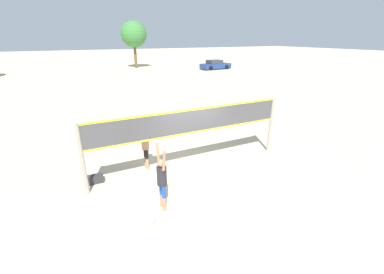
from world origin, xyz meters
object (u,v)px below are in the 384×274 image
(parked_car_near, at_px, (215,65))
(tree_right_cluster, at_px, (134,34))
(player_spiker, at_px, (162,178))
(gear_bag, at_px, (96,179))
(volleyball, at_px, (151,220))
(volleyball_net, at_px, (192,127))
(player_blocker, at_px, (145,143))

(parked_car_near, height_order, tree_right_cluster, tree_right_cluster)
(player_spiker, bearing_deg, gear_bag, 33.68)
(volleyball, height_order, gear_bag, gear_bag)
(tree_right_cluster, bearing_deg, volleyball, -104.37)
(volleyball_net, height_order, tree_right_cluster, tree_right_cluster)
(volleyball, height_order, tree_right_cluster, tree_right_cluster)
(player_spiker, distance_m, tree_right_cluster, 37.38)
(gear_bag, xyz_separation_m, parked_car_near, (20.87, 26.47, 0.49))
(tree_right_cluster, bearing_deg, parked_car_near, -34.74)
(player_blocker, distance_m, gear_bag, 2.11)
(tree_right_cluster, bearing_deg, player_blocker, -104.31)
(player_blocker, xyz_separation_m, volleyball, (-0.83, -3.10, -0.92))
(player_blocker, bearing_deg, volleyball_net, 62.71)
(parked_car_near, bearing_deg, player_spiker, -126.85)
(gear_bag, distance_m, parked_car_near, 33.71)
(volleyball_net, relative_size, volleyball, 32.79)
(volleyball_net, distance_m, player_spiker, 2.68)
(tree_right_cluster, bearing_deg, volleyball_net, -101.53)
(player_spiker, relative_size, parked_car_near, 0.41)
(volleyball, xyz_separation_m, gear_bag, (-1.06, 2.87, 0.02))
(volleyball_net, xyz_separation_m, player_spiker, (-1.85, -1.82, -0.65))
(player_blocker, relative_size, tree_right_cluster, 0.28)
(player_spiker, distance_m, parked_car_near, 34.71)
(gear_bag, bearing_deg, volleyball, -69.64)
(volleyball_net, distance_m, parked_car_near, 32.19)
(volleyball, bearing_deg, tree_right_cluster, 75.63)
(volleyball_net, xyz_separation_m, volleyball, (-2.38, -2.30, -1.57))
(volleyball, distance_m, parked_car_near, 35.40)
(player_blocker, height_order, tree_right_cluster, tree_right_cluster)
(gear_bag, height_order, tree_right_cluster, tree_right_cluster)
(volleyball_net, bearing_deg, player_spiker, -135.43)
(gear_bag, relative_size, tree_right_cluster, 0.07)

